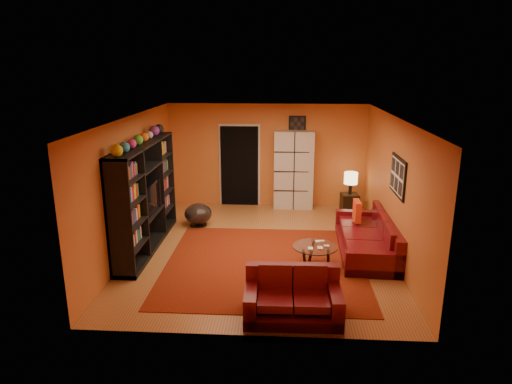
# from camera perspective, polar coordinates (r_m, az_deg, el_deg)

# --- Properties ---
(floor) EXTENTS (6.00, 6.00, 0.00)m
(floor) POSITION_cam_1_polar(r_m,az_deg,el_deg) (9.13, 0.62, -7.13)
(floor) COLOR brown
(floor) RESTS_ON ground
(ceiling) EXTENTS (6.00, 6.00, 0.00)m
(ceiling) POSITION_cam_1_polar(r_m,az_deg,el_deg) (8.47, 0.68, 9.30)
(ceiling) COLOR white
(ceiling) RESTS_ON wall_back
(wall_back) EXTENTS (6.00, 0.00, 6.00)m
(wall_back) POSITION_cam_1_polar(r_m,az_deg,el_deg) (11.63, 1.38, 4.60)
(wall_back) COLOR #C3652A
(wall_back) RESTS_ON floor
(wall_front) EXTENTS (6.00, 0.00, 6.00)m
(wall_front) POSITION_cam_1_polar(r_m,az_deg,el_deg) (5.87, -0.80, -6.83)
(wall_front) COLOR #C3652A
(wall_front) RESTS_ON floor
(wall_left) EXTENTS (0.00, 6.00, 6.00)m
(wall_left) POSITION_cam_1_polar(r_m,az_deg,el_deg) (9.17, -15.15, 0.99)
(wall_left) COLOR #C3652A
(wall_left) RESTS_ON floor
(wall_right) EXTENTS (0.00, 6.00, 6.00)m
(wall_right) POSITION_cam_1_polar(r_m,az_deg,el_deg) (8.95, 16.85, 0.49)
(wall_right) COLOR #C3652A
(wall_right) RESTS_ON floor
(rug) EXTENTS (3.60, 3.60, 0.01)m
(rug) POSITION_cam_1_polar(r_m,az_deg,el_deg) (8.49, 1.07, -8.94)
(rug) COLOR #5D180A
(rug) RESTS_ON floor
(doorway) EXTENTS (0.95, 0.10, 2.04)m
(doorway) POSITION_cam_1_polar(r_m,az_deg,el_deg) (11.70, -2.07, 3.25)
(doorway) COLOR black
(doorway) RESTS_ON floor
(wall_art_right) EXTENTS (0.03, 1.00, 0.70)m
(wall_art_right) POSITION_cam_1_polar(r_m,az_deg,el_deg) (8.59, 17.32, 1.89)
(wall_art_right) COLOR black
(wall_art_right) RESTS_ON wall_right
(wall_art_back) EXTENTS (0.42, 0.03, 0.52)m
(wall_art_back) POSITION_cam_1_polar(r_m,az_deg,el_deg) (11.49, 5.18, 8.19)
(wall_art_back) COLOR black
(wall_art_back) RESTS_ON wall_back
(entertainment_unit) EXTENTS (0.45, 3.00, 2.10)m
(entertainment_unit) POSITION_cam_1_polar(r_m,az_deg,el_deg) (9.17, -13.70, -0.54)
(entertainment_unit) COLOR black
(entertainment_unit) RESTS_ON floor
(tv) EXTENTS (1.02, 0.13, 0.59)m
(tv) POSITION_cam_1_polar(r_m,az_deg,el_deg) (9.15, -13.41, -0.79)
(tv) COLOR black
(tv) RESTS_ON entertainment_unit
(sofa) EXTENTS (1.10, 2.50, 0.85)m
(sofa) POSITION_cam_1_polar(r_m,az_deg,el_deg) (9.20, 14.15, -5.57)
(sofa) COLOR #550B12
(sofa) RESTS_ON rug
(loveseat) EXTENTS (1.40, 0.86, 0.85)m
(loveseat) POSITION_cam_1_polar(r_m,az_deg,el_deg) (6.82, 4.60, -12.92)
(loveseat) COLOR #550B12
(loveseat) RESTS_ON rug
(throw_pillow) EXTENTS (0.12, 0.42, 0.42)m
(throw_pillow) POSITION_cam_1_polar(r_m,az_deg,el_deg) (9.62, 12.51, -2.30)
(throw_pillow) COLOR #F5411B
(throw_pillow) RESTS_ON sofa
(coffee_table) EXTENTS (0.80, 0.80, 0.40)m
(coffee_table) POSITION_cam_1_polar(r_m,az_deg,el_deg) (8.29, 7.40, -7.01)
(coffee_table) COLOR silver
(coffee_table) RESTS_ON floor
(storage_cabinet) EXTENTS (0.99, 0.46, 1.96)m
(storage_cabinet) POSITION_cam_1_polar(r_m,az_deg,el_deg) (11.50, 4.75, 2.79)
(storage_cabinet) COLOR beige
(storage_cabinet) RESTS_ON floor
(bowl_chair) EXTENTS (0.62, 0.62, 0.51)m
(bowl_chair) POSITION_cam_1_polar(r_m,az_deg,el_deg) (10.40, -7.25, -2.75)
(bowl_chair) COLOR black
(bowl_chair) RESTS_ON floor
(side_table) EXTENTS (0.44, 0.44, 0.50)m
(side_table) POSITION_cam_1_polar(r_m,az_deg,el_deg) (11.37, 11.59, -1.45)
(side_table) COLOR black
(side_table) RESTS_ON floor
(table_lamp) EXTENTS (0.32, 0.32, 0.54)m
(table_lamp) POSITION_cam_1_polar(r_m,az_deg,el_deg) (11.20, 11.77, 1.64)
(table_lamp) COLOR black
(table_lamp) RESTS_ON side_table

